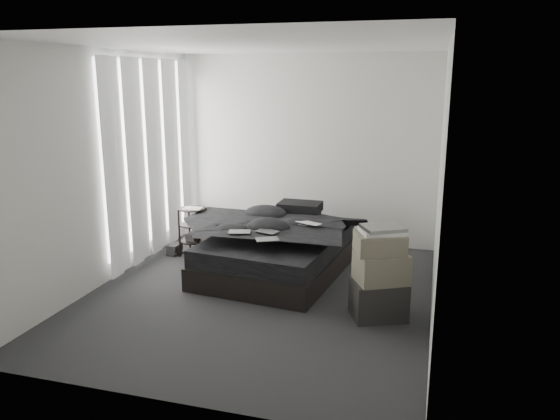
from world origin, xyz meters
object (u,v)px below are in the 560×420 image
(box_lower, at_px, (378,299))
(laptop, at_px, (306,218))
(bed, at_px, (277,262))
(side_stand, at_px, (193,232))

(box_lower, bearing_deg, laptop, 135.95)
(bed, height_order, side_stand, side_stand)
(bed, height_order, laptop, laptop)
(laptop, bearing_deg, side_stand, -167.10)
(laptop, xyz_separation_m, side_stand, (-1.60, 0.33, -0.39))
(laptop, bearing_deg, box_lower, -19.37)
(side_stand, bearing_deg, laptop, -11.78)
(bed, xyz_separation_m, side_stand, (-1.24, 0.34, 0.18))
(laptop, distance_m, side_stand, 1.68)
(laptop, bearing_deg, bed, -154.50)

